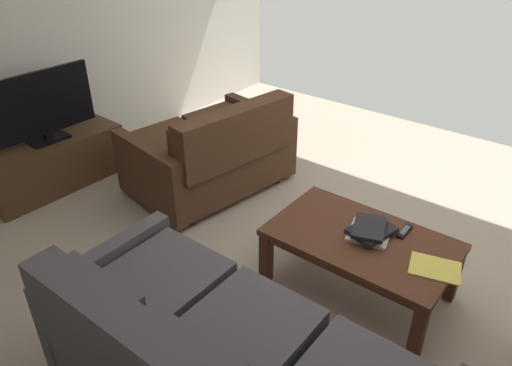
{
  "coord_description": "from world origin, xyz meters",
  "views": [
    {
      "loc": [
        -1.11,
        2.47,
        2.23
      ],
      "look_at": [
        0.36,
        0.58,
        0.82
      ],
      "focal_mm": 33.93,
      "sensor_mm": 36.0,
      "label": 1
    }
  ],
  "objects": [
    {
      "name": "ground_plane",
      "position": [
        0.0,
        0.0,
        -0.0
      ],
      "size": [
        5.85,
        5.44,
        0.01
      ],
      "primitive_type": "cube",
      "color": "tan"
    },
    {
      "name": "tv_remote",
      "position": [
        -0.34,
        -0.03,
        0.44
      ],
      "size": [
        0.04,
        0.16,
        0.02
      ],
      "color": "black",
      "rests_on": "coffee_table"
    },
    {
      "name": "wall_right",
      "position": [
        2.92,
        0.0,
        1.33
      ],
      "size": [
        0.12,
        5.44,
        2.65
      ],
      "primitive_type": "cube",
      "color": "silver",
      "rests_on": "ground"
    },
    {
      "name": "flat_tv",
      "position": [
        2.58,
        0.61,
        0.76
      ],
      "size": [
        0.21,
        0.92,
        0.59
      ],
      "color": "black",
      "rests_on": "tv_stand"
    },
    {
      "name": "tv_stand",
      "position": [
        2.58,
        0.61,
        0.23
      ],
      "size": [
        0.46,
        1.2,
        0.45
      ],
      "color": "#4C331E",
      "rests_on": "ground"
    },
    {
      "name": "loveseat_near",
      "position": [
        1.45,
        -0.21,
        0.36
      ],
      "size": [
        1.08,
        1.43,
        0.85
      ],
      "color": "black",
      "rests_on": "ground"
    },
    {
      "name": "coffee_table",
      "position": [
        -0.15,
        0.18,
        0.36
      ],
      "size": [
        1.12,
        0.68,
        0.43
      ],
      "color": "#4C2819",
      "rests_on": "ground"
    },
    {
      "name": "loose_magazine",
      "position": [
        -0.62,
        0.19,
        0.43
      ],
      "size": [
        0.32,
        0.27,
        0.01
      ],
      "primitive_type": "cube",
      "rotation": [
        0.0,
        0.0,
        1.84
      ],
      "color": "#E0CC4C",
      "rests_on": "coffee_table"
    },
    {
      "name": "book_stack",
      "position": [
        -0.18,
        0.13,
        0.46
      ],
      "size": [
        0.3,
        0.33,
        0.08
      ],
      "color": "silver",
      "rests_on": "coffee_table"
    }
  ]
}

